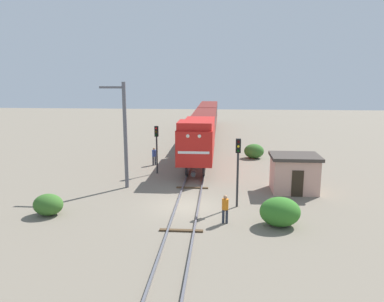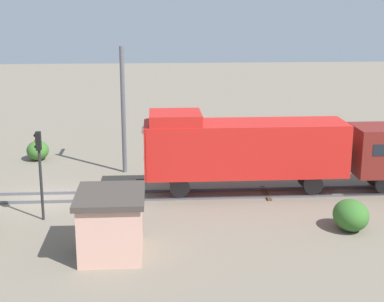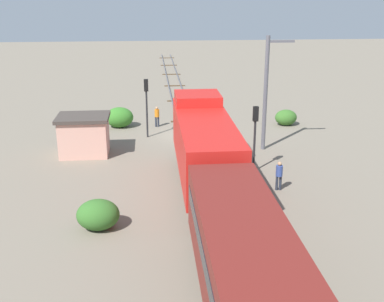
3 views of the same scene
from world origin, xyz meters
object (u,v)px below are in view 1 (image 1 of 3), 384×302
at_px(traffic_signal_mid, 157,141).
at_px(worker_by_signal, 154,155).
at_px(locomotive, 198,138).
at_px(worker_near_track, 225,207).
at_px(passenger_car_leading, 204,123).
at_px(catenary_mast, 124,133).
at_px(passenger_car_trailing, 208,112).
at_px(relay_hut, 294,173).
at_px(traffic_signal_near, 238,160).

bearing_deg(traffic_signal_mid, worker_by_signal, 104.73).
xyz_separation_m(locomotive, worker_near_track, (2.40, -13.28, -1.78)).
distance_m(passenger_car_leading, catenary_mast, 20.74).
relative_size(passenger_car_leading, catenary_mast, 1.76).
relative_size(locomotive, catenary_mast, 1.46).
distance_m(passenger_car_trailing, worker_by_signal, 27.69).
relative_size(worker_by_signal, relay_hut, 0.49).
bearing_deg(traffic_signal_mid, relay_hut, -21.48).
height_order(traffic_signal_mid, catenary_mast, catenary_mast).
distance_m(passenger_car_trailing, catenary_mast, 35.05).
height_order(traffic_signal_near, worker_by_signal, traffic_signal_near).
height_order(worker_by_signal, catenary_mast, catenary_mast).
relative_size(traffic_signal_mid, worker_near_track, 2.45).
relative_size(traffic_signal_near, worker_near_track, 2.64).
relative_size(traffic_signal_near, catenary_mast, 0.56).
relative_size(passenger_car_leading, traffic_signal_mid, 3.36).
relative_size(locomotive, passenger_car_leading, 0.83).
distance_m(catenary_mast, relay_hut, 12.88).
bearing_deg(worker_by_signal, worker_near_track, 141.86).
xyz_separation_m(worker_near_track, relay_hut, (5.10, 6.56, 0.40)).
height_order(locomotive, traffic_signal_mid, locomotive).
xyz_separation_m(traffic_signal_near, catenary_mast, (-8.26, 3.71, 1.11)).
xyz_separation_m(locomotive, passenger_car_leading, (0.00, 13.34, -0.25)).
bearing_deg(traffic_signal_near, worker_near_track, -105.62).
bearing_deg(worker_near_track, traffic_signal_near, 151.18).
bearing_deg(worker_by_signal, traffic_signal_mid, 131.18).
height_order(passenger_car_leading, traffic_signal_mid, traffic_signal_mid).
height_order(passenger_car_trailing, traffic_signal_mid, traffic_signal_mid).
relative_size(traffic_signal_mid, worker_by_signal, 2.45).
xyz_separation_m(passenger_car_leading, worker_near_track, (2.40, -26.61, -1.53)).
relative_size(passenger_car_leading, worker_near_track, 8.24).
relative_size(worker_near_track, worker_by_signal, 1.00).
height_order(traffic_signal_mid, worker_near_track, traffic_signal_mid).
bearing_deg(worker_by_signal, relay_hut, 174.37).
bearing_deg(traffic_signal_near, passenger_car_leading, 97.67).
bearing_deg(worker_by_signal, passenger_car_trailing, -72.29).
relative_size(passenger_car_trailing, worker_by_signal, 8.24).
relative_size(passenger_car_trailing, catenary_mast, 1.76).
relative_size(locomotive, worker_near_track, 6.82).
height_order(worker_near_track, worker_by_signal, same).
distance_m(locomotive, worker_near_track, 13.61).
bearing_deg(locomotive, catenary_mast, -127.04).
bearing_deg(worker_by_signal, passenger_car_leading, -81.82).
bearing_deg(worker_near_track, catenary_mast, -144.56).
xyz_separation_m(traffic_signal_near, worker_near_track, (-0.80, -2.86, -2.11)).
distance_m(passenger_car_trailing, traffic_signal_mid, 30.56).
height_order(passenger_car_leading, worker_near_track, passenger_car_leading).
xyz_separation_m(catenary_mast, relay_hut, (12.56, -0.01, -2.83)).
bearing_deg(passenger_car_leading, traffic_signal_mid, -102.17).
bearing_deg(catenary_mast, traffic_signal_mid, 68.76).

